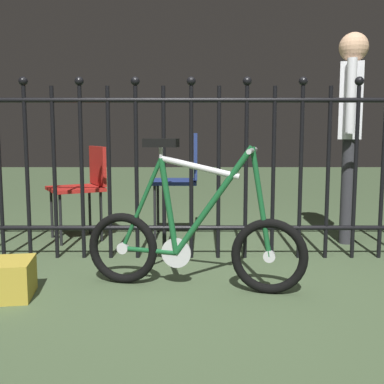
{
  "coord_description": "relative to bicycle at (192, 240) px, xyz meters",
  "views": [
    {
      "loc": [
        0.0,
        -2.68,
        0.91
      ],
      "look_at": [
        0.0,
        0.21,
        0.55
      ],
      "focal_mm": 43.77,
      "sensor_mm": 36.0,
      "label": 1
    }
  ],
  "objects": [
    {
      "name": "ground_plane",
      "position": [
        -0.01,
        -0.0,
        -0.29
      ],
      "size": [
        20.0,
        20.0,
        0.0
      ],
      "primitive_type": "plane",
      "color": "#445839"
    },
    {
      "name": "iron_fence",
      "position": [
        -0.07,
        0.68,
        0.4
      ],
      "size": [
        4.83,
        0.07,
        1.37
      ],
      "color": "black",
      "rests_on": "ground"
    },
    {
      "name": "bicycle",
      "position": [
        0.0,
        0.0,
        0.0
      ],
      "size": [
        1.3,
        0.44,
        0.88
      ],
      "color": "black",
      "rests_on": "ground"
    },
    {
      "name": "chair_red",
      "position": [
        -0.94,
        1.32,
        0.2
      ],
      "size": [
        0.57,
        0.57,
        0.8
      ],
      "color": "black",
      "rests_on": "ground"
    },
    {
      "name": "chair_navy",
      "position": [
        -0.08,
        1.42,
        0.27
      ],
      "size": [
        0.41,
        0.4,
        0.91
      ],
      "color": "black",
      "rests_on": "ground"
    },
    {
      "name": "person_visitor",
      "position": [
        1.31,
        1.22,
        0.75
      ],
      "size": [
        0.27,
        0.45,
        1.72
      ],
      "color": "#2D2D33",
      "rests_on": "ground"
    },
    {
      "name": "display_crate",
      "position": [
        -1.05,
        -0.16,
        -0.19
      ],
      "size": [
        0.34,
        0.34,
        0.21
      ],
      "primitive_type": "cube",
      "rotation": [
        0.0,
        0.0,
        0.15
      ],
      "color": "#B29933",
      "rests_on": "ground"
    }
  ]
}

